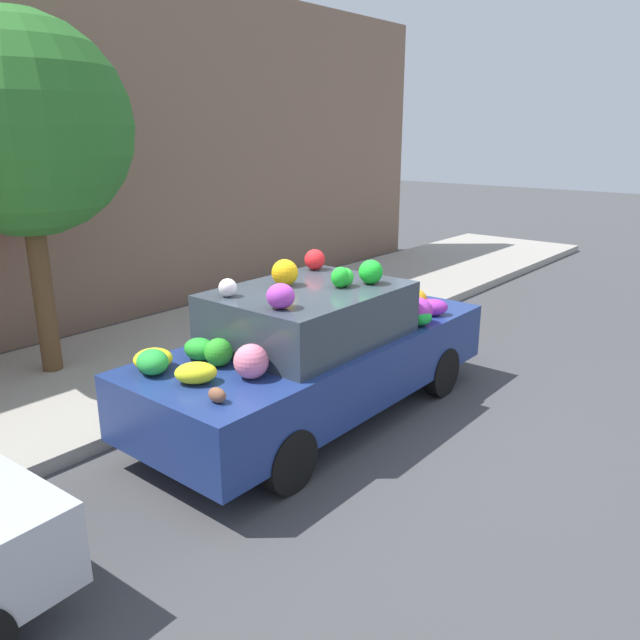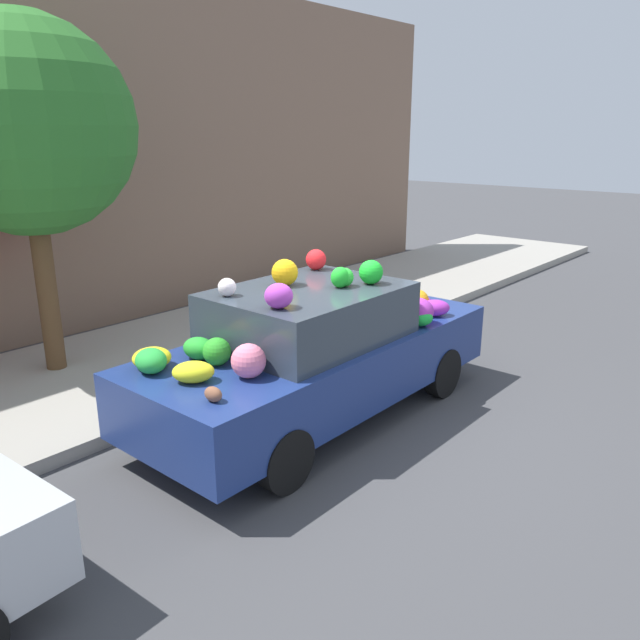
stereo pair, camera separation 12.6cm
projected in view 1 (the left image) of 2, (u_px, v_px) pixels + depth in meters
ground_plane at (319, 414)px, 6.97m from camera, size 60.00×60.00×0.00m
sidewalk_curb at (170, 355)px, 8.61m from camera, size 24.00×3.20×0.15m
building_facade at (56, 155)px, 9.11m from camera, size 18.00×1.20×5.47m
street_tree at (21, 127)px, 7.05m from camera, size 2.50×2.50×4.20m
fire_hydrant at (327, 309)px, 9.31m from camera, size 0.20×0.20×0.70m
art_car at (318, 350)px, 6.71m from camera, size 4.38×1.72×1.77m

